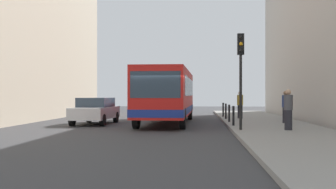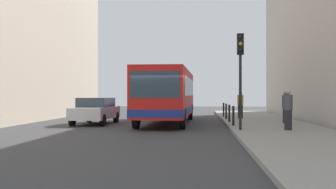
{
  "view_description": "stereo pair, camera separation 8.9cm",
  "coord_description": "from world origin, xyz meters",
  "px_view_note": "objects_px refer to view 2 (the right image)",
  "views": [
    {
      "loc": [
        1.75,
        -19.47,
        1.64
      ],
      "look_at": [
        0.15,
        2.38,
        1.66
      ],
      "focal_mm": 44.52,
      "sensor_mm": 36.0,
      "label": 1
    },
    {
      "loc": [
        1.84,
        -19.47,
        1.64
      ],
      "look_at": [
        0.15,
        2.38,
        1.66
      ],
      "focal_mm": 44.52,
      "sensor_mm": 36.0,
      "label": 2
    }
  ],
  "objects_px": {
    "bollard_far": "(226,111)",
    "pedestrian_mid_sidewalk": "(286,107)",
    "car_beside_bus": "(96,110)",
    "pedestrian_far_sidewalk": "(240,105)",
    "bus": "(168,93)",
    "bollard_near": "(233,116)",
    "bollard_mid": "(229,113)",
    "pedestrian_near_signal": "(288,110)",
    "car_behind_bus": "(168,106)",
    "bollard_farthest": "(224,110)",
    "traffic_light": "(240,63)"
  },
  "relations": [
    {
      "from": "traffic_light",
      "to": "bollard_farthest",
      "type": "distance_m",
      "value": 11.18
    },
    {
      "from": "traffic_light",
      "to": "bollard_far",
      "type": "height_order",
      "value": "traffic_light"
    },
    {
      "from": "pedestrian_near_signal",
      "to": "car_behind_bus",
      "type": "bearing_deg",
      "value": 141.96
    },
    {
      "from": "car_beside_bus",
      "to": "pedestrian_far_sidewalk",
      "type": "xyz_separation_m",
      "value": [
        8.4,
        3.67,
        0.23
      ]
    },
    {
      "from": "bus",
      "to": "pedestrian_mid_sidewalk",
      "type": "xyz_separation_m",
      "value": [
        6.39,
        -1.51,
        -0.73
      ]
    },
    {
      "from": "car_beside_bus",
      "to": "car_behind_bus",
      "type": "height_order",
      "value": "same"
    },
    {
      "from": "bus",
      "to": "pedestrian_mid_sidewalk",
      "type": "relative_size",
      "value": 6.5
    },
    {
      "from": "traffic_light",
      "to": "bollard_farthest",
      "type": "bearing_deg",
      "value": 90.52
    },
    {
      "from": "bollard_mid",
      "to": "pedestrian_near_signal",
      "type": "xyz_separation_m",
      "value": [
        2.1,
        -5.23,
        0.39
      ]
    },
    {
      "from": "traffic_light",
      "to": "bollard_near",
      "type": "height_order",
      "value": "traffic_light"
    },
    {
      "from": "pedestrian_near_signal",
      "to": "pedestrian_mid_sidewalk",
      "type": "height_order",
      "value": "pedestrian_near_signal"
    },
    {
      "from": "traffic_light",
      "to": "bollard_near",
      "type": "relative_size",
      "value": 4.32
    },
    {
      "from": "bollard_farthest",
      "to": "pedestrian_near_signal",
      "type": "relative_size",
      "value": 0.55
    },
    {
      "from": "bollard_farthest",
      "to": "bollard_mid",
      "type": "bearing_deg",
      "value": -90.0
    },
    {
      "from": "bus",
      "to": "pedestrian_mid_sidewalk",
      "type": "distance_m",
      "value": 6.61
    },
    {
      "from": "car_beside_bus",
      "to": "traffic_light",
      "type": "distance_m",
      "value": 9.38
    },
    {
      "from": "bollard_mid",
      "to": "bollard_near",
      "type": "bearing_deg",
      "value": -90.0
    },
    {
      "from": "bus",
      "to": "bollard_farthest",
      "type": "distance_m",
      "value": 6.08
    },
    {
      "from": "bus",
      "to": "pedestrian_far_sidewalk",
      "type": "distance_m",
      "value": 5.22
    },
    {
      "from": "car_behind_bus",
      "to": "pedestrian_far_sidewalk",
      "type": "relative_size",
      "value": 2.56
    },
    {
      "from": "traffic_light",
      "to": "pedestrian_mid_sidewalk",
      "type": "distance_m",
      "value": 5.72
    },
    {
      "from": "bollard_near",
      "to": "bollard_mid",
      "type": "relative_size",
      "value": 1.0
    },
    {
      "from": "bollard_farthest",
      "to": "pedestrian_near_signal",
      "type": "xyz_separation_m",
      "value": [
        2.1,
        -10.87,
        0.39
      ]
    },
    {
      "from": "bollard_mid",
      "to": "pedestrian_far_sidewalk",
      "type": "height_order",
      "value": "pedestrian_far_sidewalk"
    },
    {
      "from": "pedestrian_mid_sidewalk",
      "to": "pedestrian_far_sidewalk",
      "type": "height_order",
      "value": "pedestrian_far_sidewalk"
    },
    {
      "from": "bollard_farthest",
      "to": "pedestrian_mid_sidewalk",
      "type": "xyz_separation_m",
      "value": [
        2.92,
        -6.37,
        0.38
      ]
    },
    {
      "from": "traffic_light",
      "to": "bus",
      "type": "bearing_deg",
      "value": 120.53
    },
    {
      "from": "car_behind_bus",
      "to": "car_beside_bus",
      "type": "bearing_deg",
      "value": 72.23
    },
    {
      "from": "bus",
      "to": "bollard_near",
      "type": "relative_size",
      "value": 11.66
    },
    {
      "from": "pedestrian_near_signal",
      "to": "pedestrian_mid_sidewalk",
      "type": "xyz_separation_m",
      "value": [
        0.81,
        4.5,
        -0.01
      ]
    },
    {
      "from": "car_behind_bus",
      "to": "bollard_mid",
      "type": "relative_size",
      "value": 4.64
    },
    {
      "from": "pedestrian_mid_sidewalk",
      "to": "pedestrian_far_sidewalk",
      "type": "xyz_separation_m",
      "value": [
        -1.98,
        4.2,
        0.01
      ]
    },
    {
      "from": "bollard_far",
      "to": "pedestrian_mid_sidewalk",
      "type": "distance_m",
      "value": 4.61
    },
    {
      "from": "bus",
      "to": "car_beside_bus",
      "type": "xyz_separation_m",
      "value": [
        -3.98,
        -0.98,
        -0.94
      ]
    },
    {
      "from": "car_beside_bus",
      "to": "pedestrian_far_sidewalk",
      "type": "height_order",
      "value": "pedestrian_far_sidewalk"
    },
    {
      "from": "bollard_near",
      "to": "bollard_farthest",
      "type": "bearing_deg",
      "value": 90.0
    },
    {
      "from": "car_beside_bus",
      "to": "pedestrian_mid_sidewalk",
      "type": "height_order",
      "value": "pedestrian_mid_sidewalk"
    },
    {
      "from": "car_beside_bus",
      "to": "bollard_far",
      "type": "bearing_deg",
      "value": -156.04
    },
    {
      "from": "bollard_near",
      "to": "bollard_mid",
      "type": "distance_m",
      "value": 2.82
    },
    {
      "from": "car_behind_bus",
      "to": "bollard_mid",
      "type": "height_order",
      "value": "car_behind_bus"
    },
    {
      "from": "bollard_farthest",
      "to": "pedestrian_near_signal",
      "type": "height_order",
      "value": "pedestrian_near_signal"
    },
    {
      "from": "bus",
      "to": "pedestrian_mid_sidewalk",
      "type": "bearing_deg",
      "value": 168.09
    },
    {
      "from": "bus",
      "to": "car_behind_bus",
      "type": "relative_size",
      "value": 2.51
    },
    {
      "from": "bus",
      "to": "car_beside_bus",
      "type": "bearing_deg",
      "value": 15.23
    },
    {
      "from": "pedestrian_mid_sidewalk",
      "to": "bus",
      "type": "bearing_deg",
      "value": 170.22
    },
    {
      "from": "bollard_farthest",
      "to": "pedestrian_mid_sidewalk",
      "type": "bearing_deg",
      "value": -65.39
    },
    {
      "from": "bollard_farthest",
      "to": "pedestrian_far_sidewalk",
      "type": "height_order",
      "value": "pedestrian_far_sidewalk"
    },
    {
      "from": "car_beside_bus",
      "to": "bollard_near",
      "type": "bearing_deg",
      "value": 162.62
    },
    {
      "from": "bollard_far",
      "to": "bollard_farthest",
      "type": "relative_size",
      "value": 1.0
    },
    {
      "from": "bollard_near",
      "to": "pedestrian_near_signal",
      "type": "distance_m",
      "value": 3.23
    }
  ]
}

